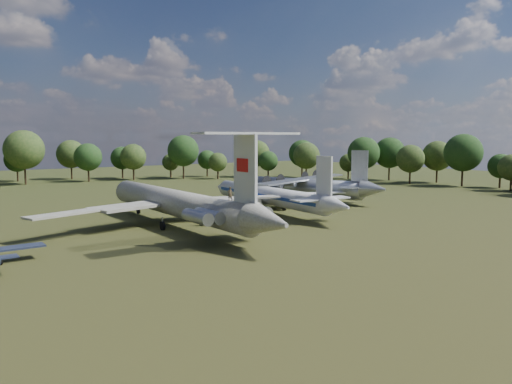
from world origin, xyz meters
TOP-DOWN VIEW (x-y plane):
  - ground at (0.00, 0.00)m, footprint 300.00×300.00m
  - il62_airliner at (0.25, 2.89)m, footprint 41.09×53.32m
  - tu104_jet at (19.85, 6.67)m, footprint 34.11×44.13m
  - an12_transport at (34.27, 13.52)m, footprint 40.52×42.64m
  - person_on_il62 at (0.30, -11.72)m, footprint 0.67×0.52m

SIDE VIEW (x-z plane):
  - ground at x=0.00m, z-range 0.00..0.00m
  - tu104_jet at x=19.85m, z-range 0.00..4.25m
  - an12_transport at x=34.27m, z-range 0.00..4.49m
  - il62_airliner at x=0.25m, z-range 0.00..5.22m
  - person_on_il62 at x=0.30m, z-range 5.22..6.87m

